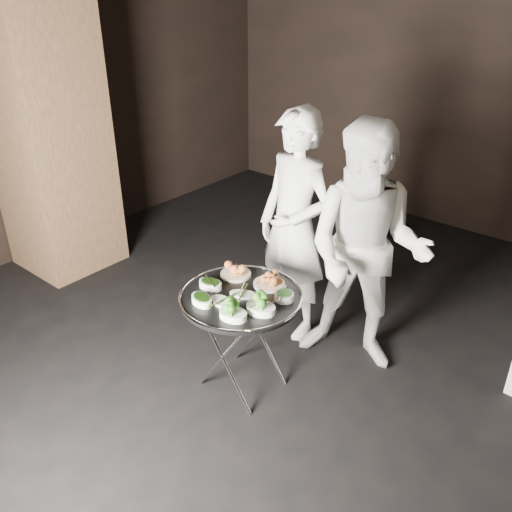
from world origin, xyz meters
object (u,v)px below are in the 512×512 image
Objects in this scene: waiter_left at (295,228)px; waiter_right at (366,252)px; serving_tray at (241,297)px; tray_stand at (241,338)px.

waiter_left is 0.61m from waiter_right.
serving_tray is 0.90m from waiter_right.
waiter_right is (0.45, 0.76, 0.49)m from tray_stand.
tray_stand is 1.01m from waiter_right.
tray_stand is at bearing -90.00° from serving_tray.
serving_tray is 0.44× the size of waiter_right.
waiter_left is (-0.15, 0.78, 0.48)m from tray_stand.
serving_tray is (0.00, 0.00, 0.32)m from tray_stand.
waiter_left is 0.99× the size of waiter_right.
waiter_left reaches higher than serving_tray.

